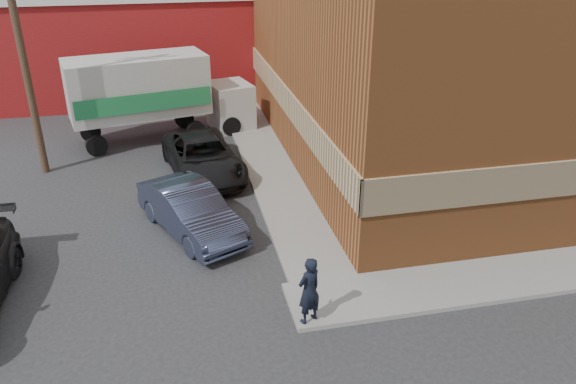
{
  "coord_description": "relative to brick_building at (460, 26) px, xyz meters",
  "views": [
    {
      "loc": [
        -2.85,
        -11.44,
        8.27
      ],
      "look_at": [
        0.07,
        1.85,
        1.74
      ],
      "focal_mm": 35.0,
      "sensor_mm": 36.0,
      "label": 1
    }
  ],
  "objects": [
    {
      "name": "suv_a",
      "position": [
        -10.32,
        -1.52,
        -3.99
      ],
      "size": [
        3.01,
        5.3,
        1.4
      ],
      "primitive_type": "imported",
      "rotation": [
        0.0,
        0.0,
        0.14
      ],
      "color": "black",
      "rests_on": "ground"
    },
    {
      "name": "warehouse",
      "position": [
        -14.5,
        11.0,
        -1.87
      ],
      "size": [
        16.3,
        8.3,
        5.6
      ],
      "color": "maroon",
      "rests_on": "ground"
    },
    {
      "name": "sedan",
      "position": [
        -11.01,
        -5.68,
        -3.97
      ],
      "size": [
        3.16,
        4.58,
        1.43
      ],
      "primitive_type": "imported",
      "rotation": [
        0.0,
        0.0,
        0.42
      ],
      "color": "#313852",
      "rests_on": "ground"
    },
    {
      "name": "box_truck",
      "position": [
        -11.82,
        2.75,
        -2.65
      ],
      "size": [
        7.42,
        3.62,
        3.52
      ],
      "rotation": [
        0.0,
        0.0,
        0.22
      ],
      "color": "beige",
      "rests_on": "ground"
    },
    {
      "name": "ground",
      "position": [
        -8.5,
        -9.0,
        -4.68
      ],
      "size": [
        90.0,
        90.0,
        0.0
      ],
      "primitive_type": "plane",
      "color": "#28282B",
      "rests_on": "ground"
    },
    {
      "name": "utility_pole",
      "position": [
        -16.0,
        0.0,
        0.06
      ],
      "size": [
        2.0,
        0.26,
        9.0
      ],
      "color": "#4F3927",
      "rests_on": "ground"
    },
    {
      "name": "sidewalk_west",
      "position": [
        -7.9,
        0.0,
        -4.62
      ],
      "size": [
        1.8,
        18.0,
        0.12
      ],
      "primitive_type": "cube",
      "color": "gray",
      "rests_on": "ground"
    },
    {
      "name": "man",
      "position": [
        -8.7,
        -10.55,
        -3.74
      ],
      "size": [
        0.71,
        0.62,
        1.65
      ],
      "primitive_type": "imported",
      "rotation": [
        0.0,
        0.0,
        3.6
      ],
      "color": "black",
      "rests_on": "sidewalk_south"
    },
    {
      "name": "brick_building",
      "position": [
        0.0,
        0.0,
        0.0
      ],
      "size": [
        14.25,
        18.25,
        9.36
      ],
      "color": "brown",
      "rests_on": "ground"
    }
  ]
}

